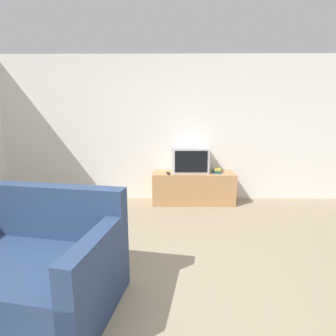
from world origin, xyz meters
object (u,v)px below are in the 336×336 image
object	(u,v)px
book_stack	(217,171)
tv_stand	(193,188)
couch	(15,268)
remote_on_stand	(168,173)
television	(190,160)

from	to	relation	value
book_stack	tv_stand	bearing A→B (deg)	178.54
tv_stand	couch	world-z (taller)	couch
remote_on_stand	tv_stand	bearing A→B (deg)	14.49
tv_stand	remote_on_stand	xyz separation A→B (m)	(-0.45, -0.12, 0.29)
tv_stand	couch	size ratio (longest dim) A/B	0.78
tv_stand	television	world-z (taller)	television
television	couch	world-z (taller)	television
tv_stand	remote_on_stand	distance (m)	0.55
book_stack	television	bearing A→B (deg)	173.82
couch	remote_on_stand	xyz separation A→B (m)	(1.26, 2.47, 0.26)
book_stack	remote_on_stand	distance (m)	0.87
tv_stand	book_stack	distance (m)	0.52
book_stack	remote_on_stand	world-z (taller)	book_stack
tv_stand	television	bearing A→B (deg)	145.52
remote_on_stand	television	bearing A→B (deg)	21.91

